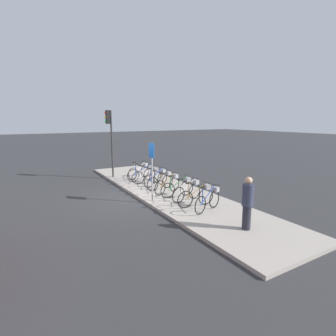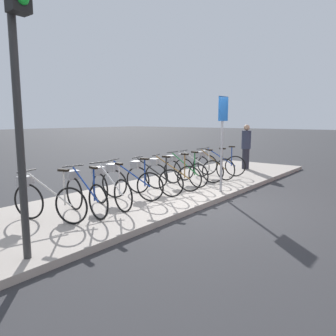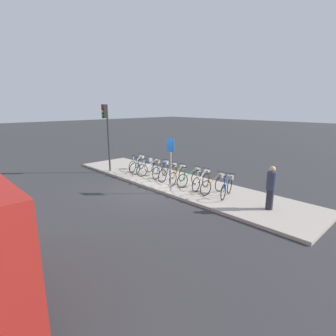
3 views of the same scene
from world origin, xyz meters
name	(u,v)px [view 2 (image 2 of 3)]	position (x,y,z in m)	size (l,w,h in m)	color
ground_plane	(211,206)	(0.00, 0.00, 0.00)	(120.00, 120.00, 0.00)	#2D2D30
sidewalk	(157,194)	(0.00, 1.58, 0.06)	(14.00, 3.17, 0.12)	#9E9389
parked_bicycle_0	(45,198)	(-3.15, 1.61, 0.55)	(0.65, 1.52, 0.98)	black
parked_bicycle_1	(83,192)	(-2.41, 1.46, 0.55)	(0.46, 1.59, 0.98)	black
parked_bicycle_2	(109,187)	(-1.76, 1.46, 0.55)	(0.50, 1.57, 0.98)	black
parked_bicycle_3	(128,181)	(-1.04, 1.60, 0.55)	(0.60, 1.54, 0.98)	black
parked_bicycle_4	(151,177)	(-0.37, 1.49, 0.55)	(0.49, 1.58, 0.98)	black
parked_bicycle_5	(169,174)	(0.34, 1.47, 0.55)	(0.59, 1.55, 0.98)	black
parked_bicycle_6	(182,170)	(1.07, 1.57, 0.55)	(0.46, 1.60, 0.98)	black
parked_bicycle_7	(195,167)	(1.75, 1.59, 0.55)	(0.47, 1.58, 0.98)	black
parked_bicycle_8	(210,164)	(2.51, 1.51, 0.55)	(0.46, 1.60, 0.98)	black
parked_bicycle_9	(218,162)	(3.11, 1.57, 0.55)	(0.63, 1.53, 0.98)	black
pedestrian	(246,146)	(5.02, 1.48, 0.98)	(0.34, 0.34, 1.64)	#23232D
traffic_light	(18,44)	(-4.20, 0.24, 2.85)	(0.24, 0.40, 3.82)	#2D2D2D
sign_post	(222,128)	(0.99, 0.29, 1.75)	(0.44, 0.07, 2.40)	#99999E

